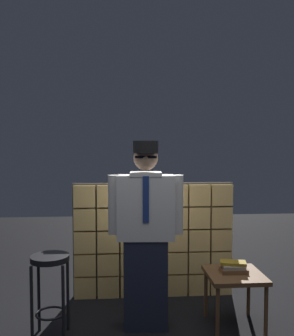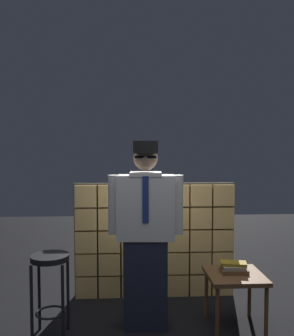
{
  "view_description": "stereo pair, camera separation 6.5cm",
  "coord_description": "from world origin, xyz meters",
  "px_view_note": "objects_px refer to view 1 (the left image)",
  "views": [
    {
      "loc": [
        -0.37,
        -2.89,
        1.7
      ],
      "look_at": [
        -0.13,
        0.45,
        1.51
      ],
      "focal_mm": 38.36,
      "sensor_mm": 36.0,
      "label": 1
    },
    {
      "loc": [
        -0.31,
        -2.9,
        1.7
      ],
      "look_at": [
        -0.13,
        0.45,
        1.51
      ],
      "focal_mm": 38.36,
      "sensor_mm": 36.0,
      "label": 2
    }
  ],
  "objects_px": {
    "book_stack": "(233,267)",
    "bar_stool": "(50,276)",
    "standing_person": "(146,231)",
    "side_table": "(234,280)"
  },
  "relations": [
    {
      "from": "book_stack",
      "to": "bar_stool",
      "type": "bearing_deg",
      "value": -176.47
    },
    {
      "from": "standing_person",
      "to": "side_table",
      "type": "relative_size",
      "value": 3.39
    },
    {
      "from": "standing_person",
      "to": "side_table",
      "type": "distance_m",
      "value": 0.96
    },
    {
      "from": "side_table",
      "to": "book_stack",
      "type": "bearing_deg",
      "value": 102.12
    },
    {
      "from": "bar_stool",
      "to": "book_stack",
      "type": "xyz_separation_m",
      "value": [
        1.69,
        0.1,
        0.01
      ]
    },
    {
      "from": "side_table",
      "to": "book_stack",
      "type": "relative_size",
      "value": 1.96
    },
    {
      "from": "bar_stool",
      "to": "book_stack",
      "type": "height_order",
      "value": "bar_stool"
    },
    {
      "from": "standing_person",
      "to": "bar_stool",
      "type": "relative_size",
      "value": 2.36
    },
    {
      "from": "bar_stool",
      "to": "side_table",
      "type": "distance_m",
      "value": 1.7
    },
    {
      "from": "standing_person",
      "to": "side_table",
      "type": "bearing_deg",
      "value": 0.17
    }
  ]
}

